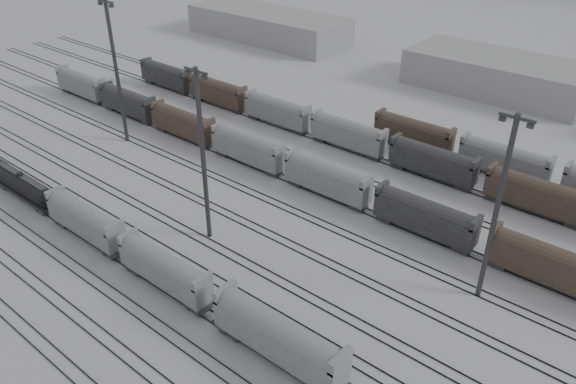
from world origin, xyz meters
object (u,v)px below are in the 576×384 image
Objects in this scene: hopper_car_a at (85,219)px; light_mast_c at (203,153)px; tank_car_b at (23,184)px; hopper_car_c at (279,336)px; hopper_car_b at (164,268)px.

hopper_car_a is 19.61m from light_mast_c.
tank_car_b is 0.70× the size of light_mast_c.
light_mast_c is at bearing 20.61° from tank_car_b.
hopper_car_c is at bearing 0.00° from hopper_car_a.
hopper_car_c is at bearing 0.00° from tank_car_b.
light_mast_c is (-22.58, 11.32, 9.54)m from hopper_car_c.
hopper_car_b is 0.89× the size of hopper_car_c.
hopper_car_a is 16.90m from hopper_car_b.
tank_car_b is at bearing 180.00° from hopper_car_c.
tank_car_b is at bearing -159.39° from light_mast_c.
hopper_car_b is 18.33m from hopper_car_c.
hopper_car_b is (34.34, 0.00, 0.72)m from tank_car_b.
tank_car_b is 1.17× the size of hopper_car_a.
hopper_car_a reaches higher than tank_car_b.
hopper_car_a is 0.60× the size of light_mast_c.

